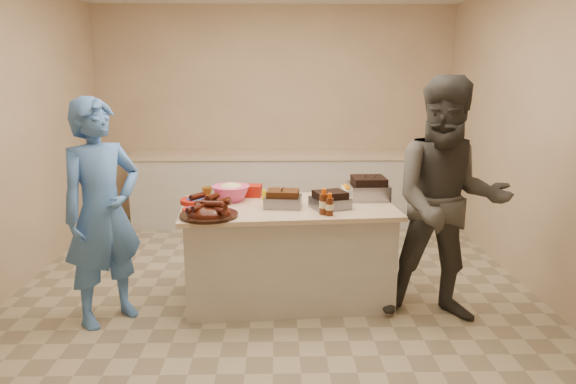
{
  "coord_description": "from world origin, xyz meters",
  "views": [
    {
      "loc": [
        0.04,
        -4.12,
        1.86
      ],
      "look_at": [
        0.12,
        -0.01,
        0.91
      ],
      "focal_mm": 32.0,
      "sensor_mm": 36.0,
      "label": 1
    }
  ],
  "objects_px": {
    "island": "(288,298)",
    "guest_blue": "(111,319)",
    "bbq_bottle_a": "(324,214)",
    "plastic_cup": "(207,197)",
    "coleslaw_bowl": "(231,201)",
    "guest_gray": "(439,317)",
    "bbq_bottle_b": "(329,215)",
    "mustard_bottle": "(264,200)",
    "roasting_pan": "(368,198)",
    "rib_platter": "(209,216)"
  },
  "relations": [
    {
      "from": "bbq_bottle_a",
      "to": "plastic_cup",
      "type": "relative_size",
      "value": 2.06
    },
    {
      "from": "bbq_bottle_b",
      "to": "guest_gray",
      "type": "height_order",
      "value": "bbq_bottle_b"
    },
    {
      "from": "bbq_bottle_b",
      "to": "guest_gray",
      "type": "distance_m",
      "value": 1.2
    },
    {
      "from": "guest_blue",
      "to": "island",
      "type": "bearing_deg",
      "value": -31.49
    },
    {
      "from": "guest_blue",
      "to": "mustard_bottle",
      "type": "bearing_deg",
      "value": -21.09
    },
    {
      "from": "island",
      "to": "coleslaw_bowl",
      "type": "distance_m",
      "value": 0.96
    },
    {
      "from": "plastic_cup",
      "to": "guest_blue",
      "type": "distance_m",
      "value": 1.25
    },
    {
      "from": "roasting_pan",
      "to": "plastic_cup",
      "type": "height_order",
      "value": "roasting_pan"
    },
    {
      "from": "rib_platter",
      "to": "roasting_pan",
      "type": "height_order",
      "value": "rib_platter"
    },
    {
      "from": "island",
      "to": "guest_blue",
      "type": "bearing_deg",
      "value": -170.07
    },
    {
      "from": "roasting_pan",
      "to": "guest_blue",
      "type": "height_order",
      "value": "roasting_pan"
    },
    {
      "from": "roasting_pan",
      "to": "guest_blue",
      "type": "bearing_deg",
      "value": -165.76
    },
    {
      "from": "bbq_bottle_a",
      "to": "plastic_cup",
      "type": "distance_m",
      "value": 1.13
    },
    {
      "from": "plastic_cup",
      "to": "roasting_pan",
      "type": "bearing_deg",
      "value": -3.19
    },
    {
      "from": "roasting_pan",
      "to": "coleslaw_bowl",
      "type": "height_order",
      "value": "coleslaw_bowl"
    },
    {
      "from": "bbq_bottle_a",
      "to": "guest_gray",
      "type": "relative_size",
      "value": 0.11
    },
    {
      "from": "island",
      "to": "guest_gray",
      "type": "xyz_separation_m",
      "value": [
        1.18,
        -0.38,
        0.0
      ]
    },
    {
      "from": "coleslaw_bowl",
      "to": "guest_gray",
      "type": "height_order",
      "value": "coleslaw_bowl"
    },
    {
      "from": "rib_platter",
      "to": "bbq_bottle_a",
      "type": "relative_size",
      "value": 2.21
    },
    {
      "from": "mustard_bottle",
      "to": "bbq_bottle_b",
      "type": "bearing_deg",
      "value": -45.06
    },
    {
      "from": "bbq_bottle_a",
      "to": "bbq_bottle_b",
      "type": "bearing_deg",
      "value": -43.22
    },
    {
      "from": "bbq_bottle_a",
      "to": "rib_platter",
      "type": "bearing_deg",
      "value": -176.82
    },
    {
      "from": "plastic_cup",
      "to": "bbq_bottle_b",
      "type": "bearing_deg",
      "value": -31.62
    },
    {
      "from": "island",
      "to": "guest_blue",
      "type": "relative_size",
      "value": 1.01
    },
    {
      "from": "coleslaw_bowl",
      "to": "bbq_bottle_b",
      "type": "relative_size",
      "value": 1.86
    },
    {
      "from": "plastic_cup",
      "to": "bbq_bottle_a",
      "type": "bearing_deg",
      "value": -31.04
    },
    {
      "from": "roasting_pan",
      "to": "coleslaw_bowl",
      "type": "bearing_deg",
      "value": -178.64
    },
    {
      "from": "coleslaw_bowl",
      "to": "bbq_bottle_a",
      "type": "distance_m",
      "value": 0.87
    },
    {
      "from": "roasting_pan",
      "to": "coleslaw_bowl",
      "type": "xyz_separation_m",
      "value": [
        -1.18,
        -0.06,
        0.0
      ]
    },
    {
      "from": "bbq_bottle_b",
      "to": "guest_gray",
      "type": "bearing_deg",
      "value": -4.16
    },
    {
      "from": "rib_platter",
      "to": "plastic_cup",
      "type": "relative_size",
      "value": 4.55
    },
    {
      "from": "rib_platter",
      "to": "guest_gray",
      "type": "xyz_separation_m",
      "value": [
        1.78,
        -0.05,
        -0.81
      ]
    },
    {
      "from": "island",
      "to": "guest_gray",
      "type": "distance_m",
      "value": 1.24
    },
    {
      "from": "bbq_bottle_b",
      "to": "mustard_bottle",
      "type": "bearing_deg",
      "value": 134.94
    },
    {
      "from": "roasting_pan",
      "to": "plastic_cup",
      "type": "bearing_deg",
      "value": 175.4
    },
    {
      "from": "rib_platter",
      "to": "bbq_bottle_a",
      "type": "xyz_separation_m",
      "value": [
        0.87,
        0.05,
        0.0
      ]
    },
    {
      "from": "coleslaw_bowl",
      "to": "island",
      "type": "bearing_deg",
      "value": -19.19
    },
    {
      "from": "bbq_bottle_a",
      "to": "guest_blue",
      "type": "bearing_deg",
      "value": -177.22
    },
    {
      "from": "island",
      "to": "coleslaw_bowl",
      "type": "relative_size",
      "value": 5.36
    },
    {
      "from": "island",
      "to": "plastic_cup",
      "type": "height_order",
      "value": "plastic_cup"
    },
    {
      "from": "bbq_bottle_a",
      "to": "plastic_cup",
      "type": "bearing_deg",
      "value": 148.96
    },
    {
      "from": "rib_platter",
      "to": "guest_gray",
      "type": "bearing_deg",
      "value": -1.72
    },
    {
      "from": "mustard_bottle",
      "to": "plastic_cup",
      "type": "bearing_deg",
      "value": 167.53
    },
    {
      "from": "rib_platter",
      "to": "roasting_pan",
      "type": "distance_m",
      "value": 1.41
    },
    {
      "from": "island",
      "to": "plastic_cup",
      "type": "distance_m",
      "value": 1.11
    },
    {
      "from": "plastic_cup",
      "to": "guest_blue",
      "type": "height_order",
      "value": "plastic_cup"
    },
    {
      "from": "coleslaw_bowl",
      "to": "guest_gray",
      "type": "distance_m",
      "value": 1.93
    },
    {
      "from": "rib_platter",
      "to": "plastic_cup",
      "type": "distance_m",
      "value": 0.64
    },
    {
      "from": "bbq_bottle_b",
      "to": "guest_blue",
      "type": "relative_size",
      "value": 0.1
    },
    {
      "from": "rib_platter",
      "to": "coleslaw_bowl",
      "type": "xyz_separation_m",
      "value": [
        0.12,
        0.49,
        0.0
      ]
    }
  ]
}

